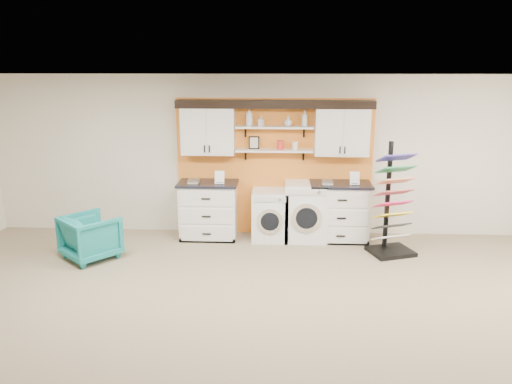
# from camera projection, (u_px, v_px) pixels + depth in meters

# --- Properties ---
(floor) EXTENTS (10.00, 10.00, 0.00)m
(floor) POSITION_uv_depth(u_px,v_px,m) (269.00, 357.00, 5.22)
(floor) COLOR gray
(floor) RESTS_ON ground
(ceiling) EXTENTS (10.00, 10.00, 0.00)m
(ceiling) POSITION_uv_depth(u_px,v_px,m) (271.00, 85.00, 4.51)
(ceiling) COLOR white
(ceiling) RESTS_ON wall_back
(wall_back) EXTENTS (10.00, 0.00, 10.00)m
(wall_back) POSITION_uv_depth(u_px,v_px,m) (274.00, 156.00, 8.73)
(wall_back) COLOR beige
(wall_back) RESTS_ON floor
(accent_panel) EXTENTS (3.40, 0.07, 2.40)m
(accent_panel) POSITION_uv_depth(u_px,v_px,m) (274.00, 167.00, 8.75)
(accent_panel) COLOR orange
(accent_panel) RESTS_ON wall_back
(upper_cabinet_left) EXTENTS (0.90, 0.35, 0.84)m
(upper_cabinet_left) POSITION_uv_depth(u_px,v_px,m) (208.00, 130.00, 8.46)
(upper_cabinet_left) COLOR white
(upper_cabinet_left) RESTS_ON wall_back
(upper_cabinet_right) EXTENTS (0.90, 0.35, 0.84)m
(upper_cabinet_right) POSITION_uv_depth(u_px,v_px,m) (342.00, 131.00, 8.36)
(upper_cabinet_right) COLOR white
(upper_cabinet_right) RESTS_ON wall_back
(shelf_lower) EXTENTS (1.32, 0.28, 0.03)m
(shelf_lower) POSITION_uv_depth(u_px,v_px,m) (274.00, 151.00, 8.51)
(shelf_lower) COLOR white
(shelf_lower) RESTS_ON wall_back
(shelf_upper) EXTENTS (1.32, 0.28, 0.03)m
(shelf_upper) POSITION_uv_depth(u_px,v_px,m) (275.00, 127.00, 8.40)
(shelf_upper) COLOR white
(shelf_upper) RESTS_ON wall_back
(crown_molding) EXTENTS (3.30, 0.41, 0.13)m
(crown_molding) POSITION_uv_depth(u_px,v_px,m) (275.00, 103.00, 8.32)
(crown_molding) COLOR black
(crown_molding) RESTS_ON wall_back
(picture_frame) EXTENTS (0.18, 0.02, 0.22)m
(picture_frame) POSITION_uv_depth(u_px,v_px,m) (254.00, 143.00, 8.54)
(picture_frame) COLOR black
(picture_frame) RESTS_ON shelf_lower
(canister_red) EXTENTS (0.11, 0.11, 0.16)m
(canister_red) POSITION_uv_depth(u_px,v_px,m) (280.00, 145.00, 8.48)
(canister_red) COLOR red
(canister_red) RESTS_ON shelf_lower
(canister_cream) EXTENTS (0.10, 0.10, 0.14)m
(canister_cream) POSITION_uv_depth(u_px,v_px,m) (295.00, 146.00, 8.47)
(canister_cream) COLOR silver
(canister_cream) RESTS_ON shelf_lower
(base_cabinet_left) EXTENTS (1.02, 0.66, 1.00)m
(base_cabinet_left) POSITION_uv_depth(u_px,v_px,m) (209.00, 210.00, 8.67)
(base_cabinet_left) COLOR white
(base_cabinet_left) RESTS_ON floor
(base_cabinet_right) EXTENTS (1.03, 0.66, 1.01)m
(base_cabinet_right) POSITION_uv_depth(u_px,v_px,m) (339.00, 212.00, 8.56)
(base_cabinet_right) COLOR white
(base_cabinet_right) RESTS_ON floor
(washer) EXTENTS (0.62, 0.71, 0.86)m
(washer) POSITION_uv_depth(u_px,v_px,m) (270.00, 215.00, 8.63)
(washer) COLOR white
(washer) RESTS_ON floor
(dryer) EXTENTS (0.72, 0.71, 1.00)m
(dryer) POSITION_uv_depth(u_px,v_px,m) (306.00, 211.00, 8.58)
(dryer) COLOR white
(dryer) RESTS_ON floor
(sample_rack) EXTENTS (0.80, 0.73, 1.80)m
(sample_rack) POSITION_uv_depth(u_px,v_px,m) (392.00, 220.00, 7.94)
(sample_rack) COLOR black
(sample_rack) RESTS_ON floor
(armchair) EXTENTS (1.07, 1.07, 0.70)m
(armchair) POSITION_uv_depth(u_px,v_px,m) (91.00, 237.00, 7.79)
(armchair) COLOR #14787A
(armchair) RESTS_ON floor
(soap_bottle_a) EXTENTS (0.14, 0.14, 0.31)m
(soap_bottle_a) POSITION_uv_depth(u_px,v_px,m) (249.00, 117.00, 8.38)
(soap_bottle_a) COLOR silver
(soap_bottle_a) RESTS_ON shelf_upper
(soap_bottle_b) EXTENTS (0.10, 0.10, 0.17)m
(soap_bottle_b) POSITION_uv_depth(u_px,v_px,m) (261.00, 121.00, 8.39)
(soap_bottle_b) COLOR silver
(soap_bottle_b) RESTS_ON shelf_upper
(soap_bottle_c) EXTENTS (0.15, 0.15, 0.17)m
(soap_bottle_c) POSITION_uv_depth(u_px,v_px,m) (288.00, 121.00, 8.37)
(soap_bottle_c) COLOR silver
(soap_bottle_c) RESTS_ON shelf_upper
(soap_bottle_d) EXTENTS (0.15, 0.15, 0.27)m
(soap_bottle_d) POSITION_uv_depth(u_px,v_px,m) (305.00, 118.00, 8.34)
(soap_bottle_d) COLOR silver
(soap_bottle_d) RESTS_ON shelf_upper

